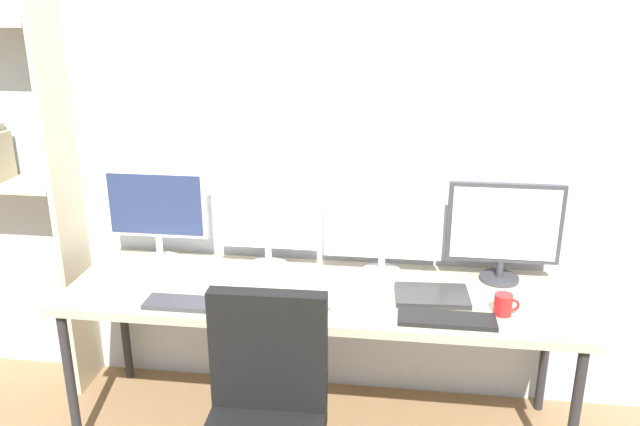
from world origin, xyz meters
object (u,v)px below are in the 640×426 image
(monitor_center_right, at_px, (383,228))
(monitor_far_right, at_px, (504,229))
(laptop_closed, at_px, (432,296))
(keyboard_right, at_px, (447,320))
(keyboard_left, at_px, (183,303))
(computer_mouse, at_px, (325,304))
(monitor_center_left, at_px, (267,217))
(coffee_mug, at_px, (504,305))
(desk, at_px, (319,299))
(monitor_far_left, at_px, (157,210))

(monitor_center_right, height_order, monitor_far_right, monitor_far_right)
(monitor_center_right, bearing_deg, laptop_closed, -45.05)
(monitor_center_right, bearing_deg, keyboard_right, -57.19)
(keyboard_left, distance_m, keyboard_right, 1.12)
(computer_mouse, xyz_separation_m, laptop_closed, (0.45, 0.15, -0.00))
(monitor_far_right, bearing_deg, monitor_center_left, -180.00)
(monitor_center_left, xyz_separation_m, computer_mouse, (0.33, -0.38, -0.25))
(keyboard_left, bearing_deg, monitor_far_right, 17.72)
(monitor_far_right, xyz_separation_m, keyboard_left, (-1.38, -0.44, -0.25))
(keyboard_right, relative_size, laptop_closed, 1.24)
(monitor_far_right, distance_m, coffee_mug, 0.41)
(keyboard_left, height_order, computer_mouse, computer_mouse)
(coffee_mug, bearing_deg, computer_mouse, -177.37)
(monitor_center_right, bearing_deg, monitor_center_left, -180.00)
(monitor_center_right, xyz_separation_m, computer_mouse, (-0.22, -0.38, -0.22))
(desk, bearing_deg, computer_mouse, -72.88)
(computer_mouse, bearing_deg, keyboard_right, -7.05)
(monitor_center_right, height_order, keyboard_left, monitor_center_right)
(monitor_far_left, distance_m, monitor_center_left, 0.55)
(computer_mouse, bearing_deg, monitor_center_right, 59.52)
(monitor_far_right, bearing_deg, desk, -165.56)
(monitor_center_left, bearing_deg, monitor_far_right, 0.00)
(keyboard_right, bearing_deg, monitor_far_right, 59.14)
(monitor_far_left, height_order, monitor_center_left, monitor_center_left)
(monitor_center_left, height_order, monitor_center_right, monitor_center_left)
(computer_mouse, distance_m, laptop_closed, 0.48)
(monitor_center_left, bearing_deg, monitor_center_right, 0.00)
(computer_mouse, bearing_deg, monitor_far_right, 26.15)
(computer_mouse, relative_size, laptop_closed, 0.30)
(keyboard_left, relative_size, laptop_closed, 1.01)
(monitor_far_right, height_order, laptop_closed, monitor_far_right)
(monitor_center_right, xyz_separation_m, monitor_far_right, (0.55, 0.00, 0.02))
(monitor_far_left, xyz_separation_m, monitor_center_right, (1.10, 0.00, -0.04))
(monitor_far_right, bearing_deg, computer_mouse, -153.85)
(keyboard_left, distance_m, coffee_mug, 1.36)
(desk, relative_size, keyboard_right, 5.75)
(computer_mouse, distance_m, coffee_mug, 0.75)
(monitor_center_right, bearing_deg, desk, -142.31)
(monitor_center_left, relative_size, keyboard_right, 1.21)
(keyboard_right, distance_m, computer_mouse, 0.51)
(monitor_far_left, bearing_deg, monitor_far_right, 0.00)
(monitor_center_left, bearing_deg, desk, -37.69)
(monitor_far_right, distance_m, computer_mouse, 0.89)
(laptop_closed, distance_m, coffee_mug, 0.31)
(monitor_center_right, distance_m, keyboard_right, 0.57)
(laptop_closed, xyz_separation_m, coffee_mug, (0.29, -0.11, 0.03))
(desk, relative_size, monitor_far_left, 4.53)
(monitor_center_left, bearing_deg, keyboard_right, -27.92)
(monitor_far_right, distance_m, laptop_closed, 0.46)
(monitor_center_left, bearing_deg, computer_mouse, -49.31)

